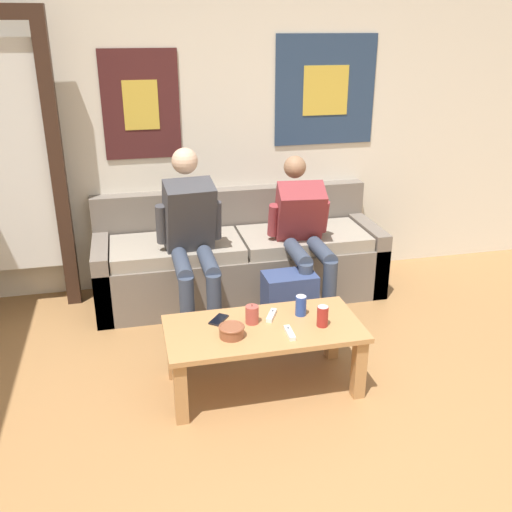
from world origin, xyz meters
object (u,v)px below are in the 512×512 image
backpack (290,305)px  drink_can_blue (301,306)px  person_seated_adult (191,235)px  ceramic_bowl (232,331)px  person_seated_teen (304,231)px  drink_can_red (323,316)px  couch (239,260)px  game_controller_near_right (272,315)px  cell_phone (219,320)px  game_controller_near_left (290,333)px  coffee_table (264,337)px  pillar_candle (252,315)px

backpack → drink_can_blue: 0.56m
person_seated_adult → drink_can_blue: 1.02m
person_seated_adult → ceramic_bowl: 1.03m
person_seated_teen → drink_can_red: (-0.20, -1.01, -0.15)m
couch → ceramic_bowl: (-0.32, -1.37, 0.16)m
backpack → drink_can_red: bearing=-89.8°
couch → game_controller_near_right: (-0.05, -1.20, 0.13)m
person_seated_adult → cell_phone: person_seated_adult is taller
couch → drink_can_blue: size_ratio=17.97×
person_seated_adult → game_controller_near_right: person_seated_adult is taller
ceramic_bowl → drink_can_red: (0.53, 0.00, 0.02)m
person_seated_adult → backpack: size_ratio=2.75×
backpack → game_controller_near_right: (-0.26, -0.48, 0.21)m
game_controller_near_left → cell_phone: bearing=144.7°
coffee_table → cell_phone: (-0.24, 0.13, 0.08)m
person_seated_adult → person_seated_teen: 0.83m
couch → game_controller_near_left: (-0.00, -1.42, 0.13)m
coffee_table → ceramic_bowl: bearing=-160.4°
couch → coffee_table: couch is taller
ceramic_bowl → drink_can_red: drink_can_red is taller
couch → game_controller_near_left: size_ratio=15.39×
ceramic_bowl → game_controller_near_left: 0.33m
backpack → game_controller_near_left: size_ratio=3.09×
cell_phone → backpack: bearing=38.4°
pillar_candle → backpack: bearing=53.7°
drink_can_blue → game_controller_near_left: drink_can_blue is taller
backpack → game_controller_near_right: backpack is taller
ceramic_bowl → game_controller_near_right: 0.32m
person_seated_teen → game_controller_near_left: size_ratio=7.74×
pillar_candle → person_seated_teen: bearing=56.5°
backpack → cell_phone: bearing=-141.6°
person_seated_adult → ceramic_bowl: bearing=-84.8°
person_seated_adult → game_controller_near_left: bearing=-68.7°
couch → backpack: couch is taller
couch → cell_phone: (-0.36, -1.17, 0.13)m
coffee_table → game_controller_near_right: size_ratio=7.90×
coffee_table → person_seated_adult: bearing=107.4°
person_seated_adult → drink_can_red: bearing=-57.9°
coffee_table → person_seated_teen: 1.12m
game_controller_near_left → ceramic_bowl: bearing=170.7°
ceramic_bowl → drink_can_blue: bearing=19.6°
person_seated_teen → game_controller_near_left: bearing=-111.1°
cell_phone → game_controller_near_left: bearing=-35.3°
person_seated_adult → game_controller_near_right: bearing=-66.3°
person_seated_teen → game_controller_near_left: 1.16m
drink_can_red → game_controller_near_left: bearing=-165.0°
game_controller_near_left → game_controller_near_right: (-0.05, 0.22, 0.00)m
game_controller_near_left → couch: bearing=89.9°
game_controller_near_right → drink_can_red: bearing=-32.9°
person_seated_adult → drink_can_blue: size_ratio=9.92×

